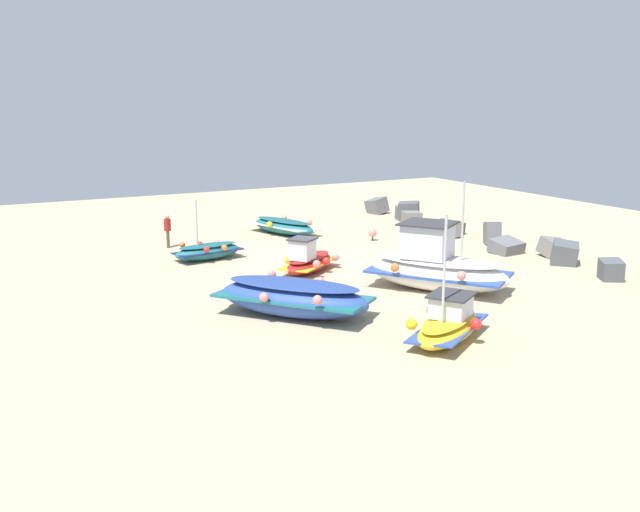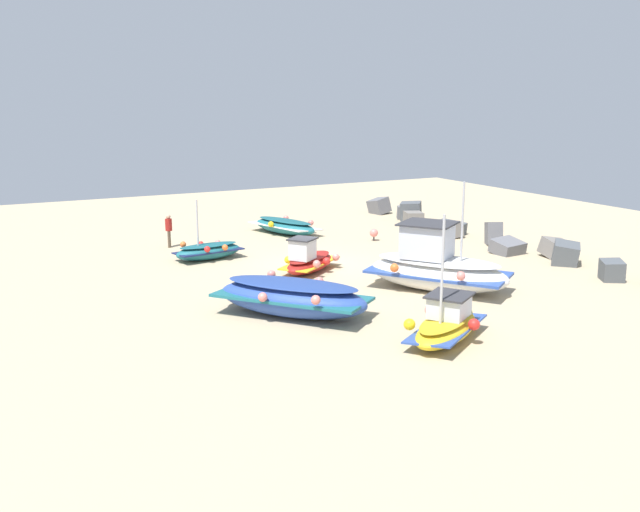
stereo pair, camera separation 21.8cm
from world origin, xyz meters
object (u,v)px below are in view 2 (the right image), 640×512
Objects in this scene: fishing_boat_5 at (285,226)px; fishing_boat_4 at (292,297)px; fishing_boat_1 at (208,251)px; fishing_boat_3 at (309,261)px; fishing_boat_2 at (446,324)px; person_walking at (169,228)px; mooring_buoy_0 at (374,233)px; fishing_boat_0 at (436,267)px.

fishing_boat_4 is at bearing -40.92° from fishing_boat_5.
fishing_boat_1 is at bearing 139.33° from fishing_boat_4.
fishing_boat_4 is at bearing 21.71° from fishing_boat_3.
fishing_boat_3 is 0.75× the size of fishing_boat_5.
person_walking is (-16.64, -3.52, 0.42)m from fishing_boat_2.
fishing_boat_3 is 7.08m from mooring_buoy_0.
fishing_boat_5 is (-12.95, 5.72, -0.22)m from fishing_boat_4.
fishing_boat_4 is 3.40× the size of person_walking.
mooring_buoy_0 is at bearing 33.61° from fishing_boat_2.
fishing_boat_1 reaches higher than fishing_boat_3.
fishing_boat_1 reaches higher than person_walking.
fishing_boat_1 is 8.57m from mooring_buoy_0.
fishing_boat_1 is at bearing -71.90° from fishing_boat_5.
fishing_boat_2 is at bearing 120.70° from person_walking.
fishing_boat_3 is 8.24m from person_walking.
fishing_boat_0 is 6.09m from fishing_boat_4.
fishing_boat_3 is at bearing 56.13° from fishing_boat_2.
fishing_boat_0 is 5.46m from fishing_boat_3.
fishing_boat_0 is at bearing -64.23° from fishing_boat_1.
fishing_boat_2 reaches higher than fishing_boat_4.
fishing_boat_5 is at bearing -156.03° from person_walking.
fishing_boat_1 is at bearing -91.24° from fishing_boat_3.
mooring_buoy_0 is (-0.12, 8.57, 0.01)m from fishing_boat_1.
fishing_boat_1 is 4.98m from fishing_boat_3.
fishing_boat_0 reaches higher than fishing_boat_4.
fishing_boat_0 is 10.44m from fishing_boat_1.
fishing_boat_1 reaches higher than fishing_boat_4.
fishing_boat_2 is 1.16× the size of fishing_boat_3.
fishing_boat_3 is 5.50× the size of mooring_buoy_0.
fishing_boat_0 is at bearing 55.10° from fishing_boat_4.
fishing_boat_5 is at bearing 117.11° from fishing_boat_4.
fishing_boat_3 reaches higher than fishing_boat_5.
fishing_boat_0 reaches higher than fishing_boat_1.
fishing_boat_0 is 12.52m from fishing_boat_5.
fishing_boat_2 is 0.72× the size of fishing_boat_4.
fishing_boat_3 is at bearing -53.70° from mooring_buoy_0.
fishing_boat_3 is (-9.29, 0.16, -0.02)m from fishing_boat_2.
person_walking is at bearing -5.67° from fishing_boat_0.
fishing_boat_4 is (0.44, -6.07, -0.22)m from fishing_boat_0.
mooring_buoy_0 is at bearing -179.87° from person_walking.
fishing_boat_2 reaches higher than mooring_buoy_0.
fishing_boat_2 is 9.29m from fishing_boat_3.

